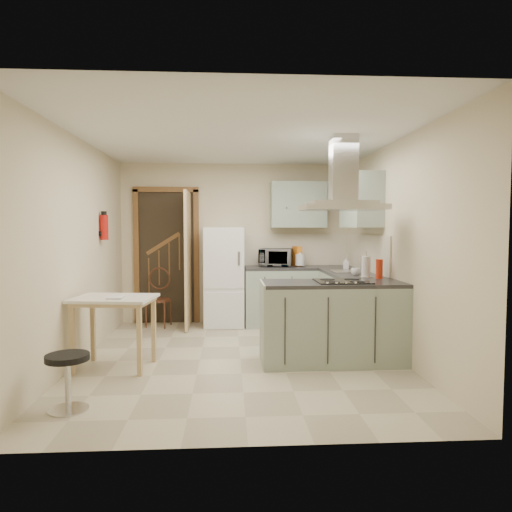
{
  "coord_description": "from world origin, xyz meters",
  "views": [
    {
      "loc": [
        -0.13,
        -5.13,
        1.5
      ],
      "look_at": [
        0.21,
        0.45,
        1.15
      ],
      "focal_mm": 32.0,
      "sensor_mm": 36.0,
      "label": 1
    }
  ],
  "objects": [
    {
      "name": "counter_back",
      "position": [
        0.66,
        1.8,
        0.45
      ],
      "size": [
        1.08,
        0.6,
        0.9
      ],
      "primitive_type": "cube",
      "color": "#9EB2A0",
      "rests_on": "floor"
    },
    {
      "name": "bentwood_chair",
      "position": [
        -1.19,
        1.78,
        0.4
      ],
      "size": [
        0.42,
        0.42,
        0.81
      ],
      "primitive_type": "cube",
      "rotation": [
        0.0,
        0.0,
        -0.21
      ],
      "color": "#4F2C1A",
      "rests_on": "floor"
    },
    {
      "name": "back_wall",
      "position": [
        0.0,
        2.1,
        1.25
      ],
      "size": [
        3.6,
        0.0,
        3.6
      ],
      "primitive_type": "plane",
      "rotation": [
        1.57,
        0.0,
        0.0
      ],
      "color": "beige",
      "rests_on": "floor"
    },
    {
      "name": "sink",
      "position": [
        1.5,
        0.95,
        0.91
      ],
      "size": [
        0.45,
        0.4,
        0.01
      ],
      "primitive_type": "cube",
      "color": "silver",
      "rests_on": "counter_right"
    },
    {
      "name": "counter_right",
      "position": [
        1.5,
        1.12,
        0.45
      ],
      "size": [
        0.6,
        1.95,
        0.9
      ],
      "primitive_type": "cube",
      "color": "#9EB2A0",
      "rests_on": "floor"
    },
    {
      "name": "book",
      "position": [
        -1.38,
        -0.34,
        0.81
      ],
      "size": [
        0.15,
        0.21,
        0.09
      ],
      "primitive_type": "imported",
      "rotation": [
        0.0,
        0.0,
        0.0
      ],
      "color": "#9E3447",
      "rests_on": "drop_leaf_table"
    },
    {
      "name": "splashback",
      "position": [
        0.96,
        2.09,
        1.15
      ],
      "size": [
        1.68,
        0.02,
        0.5
      ],
      "primitive_type": "cube",
      "color": "beige",
      "rests_on": "counter_back"
    },
    {
      "name": "ceiling",
      "position": [
        0.0,
        0.0,
        2.5
      ],
      "size": [
        4.2,
        4.2,
        0.0
      ],
      "primitive_type": "plane",
      "rotation": [
        3.14,
        0.0,
        0.0
      ],
      "color": "silver",
      "rests_on": "back_wall"
    },
    {
      "name": "paper_towel",
      "position": [
        1.52,
        0.23,
        1.03
      ],
      "size": [
        0.12,
        0.12,
        0.27
      ],
      "primitive_type": "cylinder",
      "rotation": [
        0.0,
        0.0,
        -0.14
      ],
      "color": "silver",
      "rests_on": "counter_right"
    },
    {
      "name": "extractor_hood",
      "position": [
        1.12,
        -0.18,
        1.72
      ],
      "size": [
        0.9,
        0.55,
        0.1
      ],
      "primitive_type": "cube",
      "color": "silver",
      "rests_on": "ceiling"
    },
    {
      "name": "hob",
      "position": [
        1.12,
        -0.18,
        0.91
      ],
      "size": [
        0.58,
        0.5,
        0.01
      ],
      "primitive_type": "cube",
      "color": "black",
      "rests_on": "peninsula"
    },
    {
      "name": "wall_cabinet_back",
      "position": [
        0.95,
        1.93,
        1.85
      ],
      "size": [
        0.85,
        0.35,
        0.7
      ],
      "primitive_type": "cube",
      "color": "#9EB2A0",
      "rests_on": "back_wall"
    },
    {
      "name": "cup",
      "position": [
        1.46,
        0.47,
        0.95
      ],
      "size": [
        0.14,
        0.14,
        0.09
      ],
      "primitive_type": "imported",
      "rotation": [
        0.0,
        0.0,
        0.21
      ],
      "color": "silver",
      "rests_on": "counter_right"
    },
    {
      "name": "soap_bottle",
      "position": [
        1.57,
        1.34,
        0.98
      ],
      "size": [
        0.09,
        0.1,
        0.17
      ],
      "primitive_type": "imported",
      "rotation": [
        0.0,
        0.0,
        -0.27
      ],
      "color": "#A8AAB4",
      "rests_on": "counter_right"
    },
    {
      "name": "doorway",
      "position": [
        -1.1,
        2.07,
        1.05
      ],
      "size": [
        1.1,
        0.12,
        2.1
      ],
      "primitive_type": "cube",
      "color": "brown",
      "rests_on": "floor"
    },
    {
      "name": "cereal_box",
      "position": [
        0.94,
        1.9,
        1.05
      ],
      "size": [
        0.13,
        0.22,
        0.31
      ],
      "primitive_type": "cube",
      "rotation": [
        0.0,
        0.0,
        0.23
      ],
      "color": "orange",
      "rests_on": "counter_back"
    },
    {
      "name": "floor",
      "position": [
        0.0,
        0.0,
        0.0
      ],
      "size": [
        4.2,
        4.2,
        0.0
      ],
      "primitive_type": "plane",
      "color": "#C1B696",
      "rests_on": "ground"
    },
    {
      "name": "drop_leaf_table",
      "position": [
        -1.34,
        -0.26,
        0.38
      ],
      "size": [
        0.89,
        0.71,
        0.77
      ],
      "primitive_type": "cube",
      "rotation": [
        0.0,
        0.0,
        -0.13
      ],
      "color": "tan",
      "rests_on": "floor"
    },
    {
      "name": "fire_extinguisher",
      "position": [
        -1.74,
        0.9,
        1.5
      ],
      "size": [
        0.1,
        0.1,
        0.32
      ],
      "primitive_type": "cylinder",
      "color": "#B2140F",
      "rests_on": "left_wall"
    },
    {
      "name": "microwave",
      "position": [
        0.6,
        1.88,
        1.04
      ],
      "size": [
        0.55,
        0.43,
        0.27
      ],
      "primitive_type": "imported",
      "rotation": [
        0.0,
        0.0,
        -0.22
      ],
      "color": "black",
      "rests_on": "counter_back"
    },
    {
      "name": "left_wall",
      "position": [
        -1.8,
        0.0,
        1.25
      ],
      "size": [
        0.0,
        4.2,
        4.2
      ],
      "primitive_type": "plane",
      "rotation": [
        1.57,
        0.0,
        1.57
      ],
      "color": "beige",
      "rests_on": "floor"
    },
    {
      "name": "stool",
      "position": [
        -1.45,
        -1.38,
        0.23
      ],
      "size": [
        0.35,
        0.35,
        0.47
      ],
      "primitive_type": "cylinder",
      "rotation": [
        0.0,
        0.0,
        -0.01
      ],
      "color": "black",
      "rests_on": "floor"
    },
    {
      "name": "peninsula",
      "position": [
        1.02,
        -0.18,
        0.45
      ],
      "size": [
        1.55,
        0.65,
        0.9
      ],
      "primitive_type": "cube",
      "color": "#9EB2A0",
      "rests_on": "floor"
    },
    {
      "name": "right_wall",
      "position": [
        1.8,
        0.0,
        1.25
      ],
      "size": [
        0.0,
        4.2,
        4.2
      ],
      "primitive_type": "plane",
      "rotation": [
        1.57,
        0.0,
        -1.57
      ],
      "color": "beige",
      "rests_on": "floor"
    },
    {
      "name": "red_bottle",
      "position": [
        1.64,
        0.1,
        1.01
      ],
      "size": [
        0.09,
        0.09,
        0.23
      ],
      "primitive_type": "cylinder",
      "rotation": [
        0.0,
        0.0,
        0.16
      ],
      "color": "red",
      "rests_on": "peninsula"
    },
    {
      "name": "wall_cabinet_right",
      "position": [
        1.62,
        0.85,
        1.85
      ],
      "size": [
        0.35,
        0.9,
        0.7
      ],
      "primitive_type": "cube",
      "color": "#9EB2A0",
      "rests_on": "right_wall"
    },
    {
      "name": "fridge",
      "position": [
        -0.2,
        1.8,
        0.75
      ],
      "size": [
        0.6,
        0.6,
        1.5
      ],
      "primitive_type": "cube",
      "color": "white",
      "rests_on": "floor"
    },
    {
      "name": "kettle",
      "position": [
        0.96,
        1.79,
        1.01
      ],
      "size": [
        0.17,
        0.17,
        0.21
      ],
      "primitive_type": "cylinder",
      "rotation": [
        0.0,
        0.0,
        0.18
      ],
      "color": "silver",
      "rests_on": "counter_back"
    }
  ]
}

